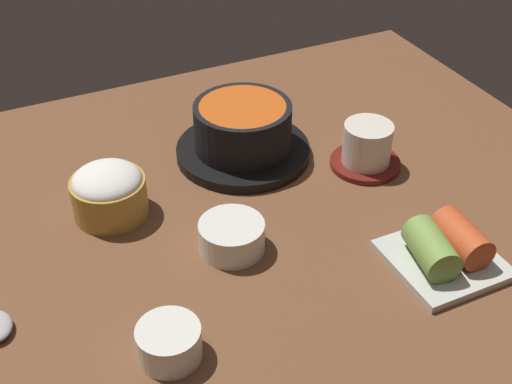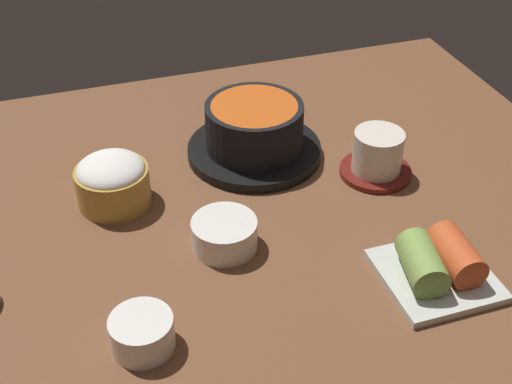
{
  "view_description": "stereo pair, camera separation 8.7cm",
  "coord_description": "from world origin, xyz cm",
  "px_view_note": "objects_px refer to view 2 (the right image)",
  "views": [
    {
      "loc": [
        -27.63,
        -64.63,
        57.0
      ],
      "look_at": [
        2.0,
        -2.0,
        5.0
      ],
      "focal_mm": 48.19,
      "sensor_mm": 36.0,
      "label": 1
    },
    {
      "loc": [
        -19.59,
        -67.83,
        57.0
      ],
      "look_at": [
        2.0,
        -2.0,
        5.0
      ],
      "focal_mm": 48.19,
      "sensor_mm": 36.0,
      "label": 2
    }
  ],
  "objects_px": {
    "tea_cup_with_saucer": "(377,155)",
    "side_bowl_near": "(142,332)",
    "kimchi_plate": "(438,265)",
    "banchan_cup_center": "(224,233)",
    "stone_pot": "(254,132)",
    "rice_bowl": "(112,180)"
  },
  "relations": [
    {
      "from": "rice_bowl",
      "to": "tea_cup_with_saucer",
      "type": "height_order",
      "value": "rice_bowl"
    },
    {
      "from": "banchan_cup_center",
      "to": "side_bowl_near",
      "type": "relative_size",
      "value": 1.2
    },
    {
      "from": "rice_bowl",
      "to": "side_bowl_near",
      "type": "height_order",
      "value": "rice_bowl"
    },
    {
      "from": "tea_cup_with_saucer",
      "to": "side_bowl_near",
      "type": "bearing_deg",
      "value": -150.68
    },
    {
      "from": "tea_cup_with_saucer",
      "to": "kimchi_plate",
      "type": "height_order",
      "value": "tea_cup_with_saucer"
    },
    {
      "from": "tea_cup_with_saucer",
      "to": "kimchi_plate",
      "type": "xyz_separation_m",
      "value": [
        -0.03,
        -0.21,
        -0.01
      ]
    },
    {
      "from": "banchan_cup_center",
      "to": "tea_cup_with_saucer",
      "type": "bearing_deg",
      "value": 18.62
    },
    {
      "from": "rice_bowl",
      "to": "tea_cup_with_saucer",
      "type": "distance_m",
      "value": 0.35
    },
    {
      "from": "banchan_cup_center",
      "to": "side_bowl_near",
      "type": "bearing_deg",
      "value": -134.91
    },
    {
      "from": "rice_bowl",
      "to": "side_bowl_near",
      "type": "distance_m",
      "value": 0.25
    },
    {
      "from": "stone_pot",
      "to": "tea_cup_with_saucer",
      "type": "height_order",
      "value": "stone_pot"
    },
    {
      "from": "side_bowl_near",
      "to": "kimchi_plate",
      "type": "bearing_deg",
      "value": -1.2
    },
    {
      "from": "tea_cup_with_saucer",
      "to": "banchan_cup_center",
      "type": "xyz_separation_m",
      "value": [
        -0.24,
        -0.08,
        -0.01
      ]
    },
    {
      "from": "rice_bowl",
      "to": "tea_cup_with_saucer",
      "type": "bearing_deg",
      "value": -7.8
    },
    {
      "from": "stone_pot",
      "to": "kimchi_plate",
      "type": "bearing_deg",
      "value": -69.17
    },
    {
      "from": "kimchi_plate",
      "to": "rice_bowl",
      "type": "bearing_deg",
      "value": 141.47
    },
    {
      "from": "stone_pot",
      "to": "side_bowl_near",
      "type": "height_order",
      "value": "stone_pot"
    },
    {
      "from": "tea_cup_with_saucer",
      "to": "kimchi_plate",
      "type": "distance_m",
      "value": 0.21
    },
    {
      "from": "banchan_cup_center",
      "to": "side_bowl_near",
      "type": "xyz_separation_m",
      "value": [
        -0.12,
        -0.12,
        0.0
      ]
    },
    {
      "from": "tea_cup_with_saucer",
      "to": "kimchi_plate",
      "type": "relative_size",
      "value": 0.81
    },
    {
      "from": "tea_cup_with_saucer",
      "to": "kimchi_plate",
      "type": "bearing_deg",
      "value": -97.39
    },
    {
      "from": "banchan_cup_center",
      "to": "kimchi_plate",
      "type": "xyz_separation_m",
      "value": [
        0.21,
        -0.13,
        0.0
      ]
    }
  ]
}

